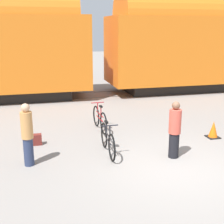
# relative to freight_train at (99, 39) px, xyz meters

# --- Properties ---
(ground_plane) EXTENTS (80.00, 80.00, 0.00)m
(ground_plane) POSITION_rel_freight_train_xyz_m (-0.00, -9.38, -2.93)
(ground_plane) COLOR gray
(freight_train) EXTENTS (53.42, 3.15, 5.60)m
(freight_train) POSITION_rel_freight_train_xyz_m (0.00, 0.00, 0.00)
(freight_train) COLOR black
(freight_train) RESTS_ON ground_plane
(rail_near) EXTENTS (65.42, 0.07, 0.01)m
(rail_near) POSITION_rel_freight_train_xyz_m (-0.00, -0.72, -2.93)
(rail_near) COLOR #4C4238
(rail_near) RESTS_ON ground_plane
(rail_far) EXTENTS (65.42, 0.07, 0.01)m
(rail_far) POSITION_rel_freight_train_xyz_m (-0.00, 0.72, -2.93)
(rail_far) COLOR #4C4238
(rail_far) RESTS_ON ground_plane
(bicycle_black) EXTENTS (0.46, 1.80, 0.95)m
(bicycle_black) POSITION_rel_freight_train_xyz_m (-1.49, -8.07, -2.53)
(bicycle_black) COLOR black
(bicycle_black) RESTS_ON ground_plane
(bicycle_maroon) EXTENTS (0.46, 1.73, 0.95)m
(bicycle_maroon) POSITION_rel_freight_train_xyz_m (-1.25, -5.90, -2.53)
(bicycle_maroon) COLOR black
(bicycle_maroon) RESTS_ON ground_plane
(person_in_red) EXTENTS (0.33, 0.33, 1.60)m
(person_in_red) POSITION_rel_freight_train_xyz_m (0.23, -8.79, -2.13)
(person_in_red) COLOR black
(person_in_red) RESTS_ON ground_plane
(person_in_tan) EXTENTS (0.30, 0.30, 1.68)m
(person_in_tan) POSITION_rel_freight_train_xyz_m (-3.69, -8.32, -2.08)
(person_in_tan) COLOR #283351
(person_in_tan) RESTS_ON ground_plane
(backpack) EXTENTS (0.28, 0.20, 0.34)m
(backpack) POSITION_rel_freight_train_xyz_m (-3.45, -6.85, -2.76)
(backpack) COLOR maroon
(backpack) RESTS_ON ground_plane
(traffic_cone) EXTENTS (0.40, 0.40, 0.55)m
(traffic_cone) POSITION_rel_freight_train_xyz_m (2.21, -7.63, -2.68)
(traffic_cone) COLOR black
(traffic_cone) RESTS_ON ground_plane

